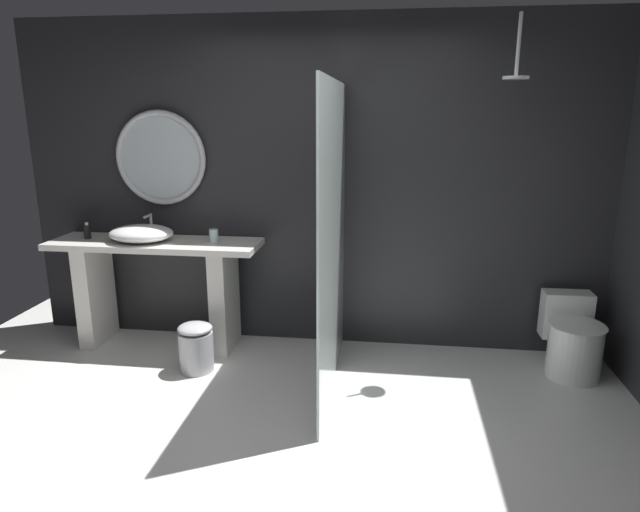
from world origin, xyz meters
TOP-DOWN VIEW (x-y plane):
  - ground_plane at (0.00, 0.00)m, footprint 5.76×5.76m
  - back_wall_panel at (0.00, 1.90)m, footprint 4.80×0.10m
  - vanity_counter at (-1.24, 1.58)m, footprint 1.68×0.49m
  - vessel_sink at (-1.34, 1.55)m, footprint 0.51×0.41m
  - tumbler_cup at (-0.76, 1.60)m, footprint 0.07×0.07m
  - soap_dispenser at (-1.82, 1.59)m, footprint 0.05×0.05m
  - round_wall_mirror at (-1.24, 1.81)m, footprint 0.76×0.05m
  - shower_glass_panel at (0.24, 1.10)m, footprint 0.02×1.50m
  - rain_shower_head at (1.40, 1.46)m, footprint 0.17×0.17m
  - toilet at (1.97, 1.50)m, footprint 0.39×0.58m
  - waste_bin at (-0.79, 1.16)m, footprint 0.26×0.26m

SIDE VIEW (x-z plane):
  - ground_plane at x=0.00m, z-range 0.00..0.00m
  - waste_bin at x=-0.79m, z-range 0.00..0.38m
  - toilet at x=1.97m, z-range -0.02..0.53m
  - vanity_counter at x=-1.24m, z-range 0.11..0.99m
  - tumbler_cup at x=-0.76m, z-range 0.88..0.99m
  - soap_dispenser at x=-1.82m, z-range 0.88..1.01m
  - vessel_sink at x=-1.34m, z-range 0.86..1.05m
  - shower_glass_panel at x=0.24m, z-range 0.00..2.08m
  - back_wall_panel at x=0.00m, z-range 0.00..2.60m
  - round_wall_mirror at x=-1.24m, z-range 1.14..1.90m
  - rain_shower_head at x=1.40m, z-range 1.95..2.36m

